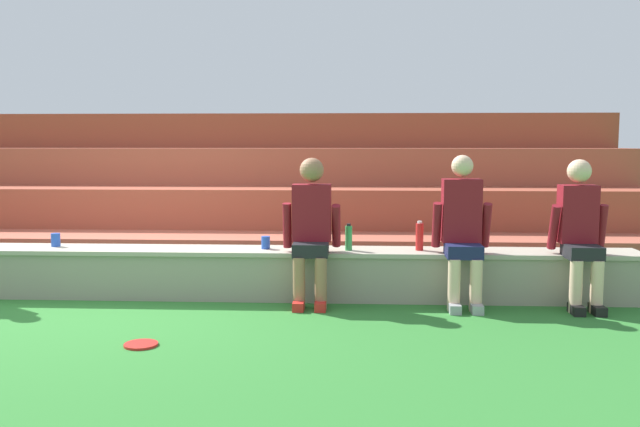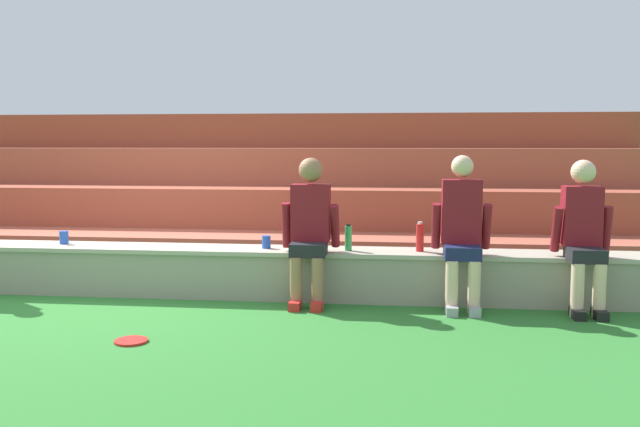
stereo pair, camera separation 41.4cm
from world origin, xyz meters
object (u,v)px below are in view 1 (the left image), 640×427
object	(u,v)px
person_left_of_center	(311,226)
person_right_of_center	(580,230)
frisbee	(141,345)
plastic_cup_middle	(266,243)
water_bottle_mid_left	(349,238)
water_bottle_mid_right	(420,236)
plastic_cup_left_end	(56,240)
person_center	(462,228)

from	to	relation	value
person_left_of_center	person_right_of_center	bearing A→B (deg)	-0.25
frisbee	plastic_cup_middle	bearing A→B (deg)	66.14
water_bottle_mid_left	plastic_cup_middle	bearing A→B (deg)	176.51
water_bottle_mid_left	water_bottle_mid_right	bearing A→B (deg)	3.41
water_bottle_mid_right	plastic_cup_left_end	world-z (taller)	water_bottle_mid_right
person_left_of_center	water_bottle_mid_right	xyz separation A→B (m)	(1.01, 0.23, -0.12)
plastic_cup_middle	frisbee	xyz separation A→B (m)	(-0.71, -1.61, -0.52)
plastic_cup_left_end	plastic_cup_middle	xyz separation A→B (m)	(2.08, -0.04, -0.00)
person_center	person_right_of_center	xyz separation A→B (m)	(1.05, -0.00, -0.02)
person_left_of_center	water_bottle_mid_left	world-z (taller)	person_left_of_center
person_left_of_center	person_center	xyz separation A→B (m)	(1.37, -0.01, -0.00)
person_left_of_center	plastic_cup_middle	bearing A→B (deg)	152.39
person_right_of_center	plastic_cup_middle	world-z (taller)	person_right_of_center
plastic_cup_left_end	water_bottle_mid_left	bearing A→B (deg)	-1.69
person_right_of_center	plastic_cup_middle	distance (m)	2.89
water_bottle_mid_right	person_left_of_center	bearing A→B (deg)	-167.23
person_right_of_center	water_bottle_mid_right	distance (m)	1.43
person_right_of_center	water_bottle_mid_left	size ratio (longest dim) A/B	5.26
person_center	water_bottle_mid_right	xyz separation A→B (m)	(-0.36, 0.24, -0.12)
person_center	water_bottle_mid_left	bearing A→B (deg)	169.21
plastic_cup_middle	frisbee	size ratio (longest dim) A/B	0.49
plastic_cup_left_end	person_center	bearing A→B (deg)	-4.12
person_center	water_bottle_mid_left	distance (m)	1.06
plastic_cup_left_end	plastic_cup_middle	size ratio (longest dim) A/B	1.07
person_right_of_center	water_bottle_mid_left	xyz separation A→B (m)	(-2.08, 0.20, -0.11)
person_left_of_center	person_right_of_center	xyz separation A→B (m)	(2.42, -0.01, -0.02)
water_bottle_mid_left	plastic_cup_middle	world-z (taller)	water_bottle_mid_left
person_left_of_center	frisbee	world-z (taller)	person_left_of_center
person_center	person_right_of_center	size ratio (longest dim) A/B	1.03
water_bottle_mid_right	plastic_cup_middle	xyz separation A→B (m)	(-1.47, 0.01, -0.07)
plastic_cup_middle	frisbee	distance (m)	1.84
person_center	water_bottle_mid_right	size ratio (longest dim) A/B	4.93
person_center	frisbee	size ratio (longest dim) A/B	5.54
water_bottle_mid_left	plastic_cup_left_end	size ratio (longest dim) A/B	1.96
person_center	plastic_cup_middle	size ratio (longest dim) A/B	11.38
water_bottle_mid_right	plastic_cup_middle	size ratio (longest dim) A/B	2.31
plastic_cup_left_end	plastic_cup_middle	bearing A→B (deg)	-1.00
person_right_of_center	plastic_cup_left_end	world-z (taller)	person_right_of_center
water_bottle_mid_left	plastic_cup_left_end	xyz separation A→B (m)	(-2.88, 0.08, -0.06)
person_left_of_center	frisbee	size ratio (longest dim) A/B	5.43
person_right_of_center	water_bottle_mid_right	bearing A→B (deg)	170.35
water_bottle_mid_left	person_center	bearing A→B (deg)	-10.79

